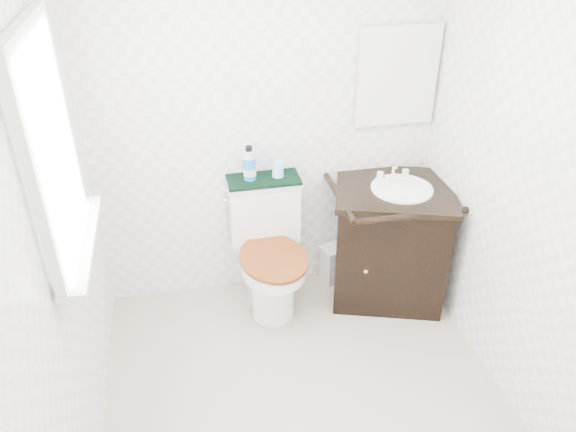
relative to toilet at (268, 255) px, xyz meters
name	(u,v)px	position (x,y,z in m)	size (l,w,h in m)	color
floor	(310,409)	(0.05, -0.96, -0.38)	(2.40, 2.40, 0.00)	#AFA48D
wall_back	(267,123)	(0.05, 0.24, 0.82)	(2.40, 2.40, 0.00)	white
wall_left	(51,254)	(-1.05, -0.96, 0.82)	(2.40, 2.40, 0.00)	white
wall_right	(541,198)	(1.15, -0.96, 0.82)	(2.40, 2.40, 0.00)	white
window	(49,149)	(-1.02, -0.71, 1.17)	(0.02, 0.70, 0.90)	white
mirror	(397,76)	(0.87, 0.21, 1.07)	(0.50, 0.02, 0.60)	silver
toilet	(268,255)	(0.00, 0.00, 0.00)	(0.47, 0.66, 0.86)	white
vanity	(390,239)	(0.82, -0.06, 0.06)	(0.90, 0.83, 0.92)	black
trash_bin	(334,263)	(0.50, 0.14, -0.23)	(0.23, 0.21, 0.28)	silver
towel	(263,180)	(0.00, 0.13, 0.50)	(0.46, 0.22, 0.02)	black
mouthwash_bottle	(249,164)	(-0.08, 0.13, 0.61)	(0.08, 0.08, 0.22)	blue
cup	(278,169)	(0.10, 0.14, 0.55)	(0.08, 0.08, 0.10)	#94CAF2
soap_bar	(381,177)	(0.77, 0.08, 0.46)	(0.07, 0.05, 0.02)	#19707B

